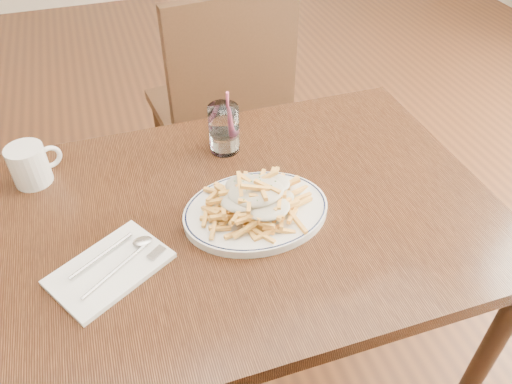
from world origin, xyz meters
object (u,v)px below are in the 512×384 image
object	(u,v)px
fries_plate	(256,211)
water_glass	(224,131)
chair_far	(223,100)
table	(239,233)
loaded_fries	(256,195)
coffee_mug	(30,165)

from	to	relation	value
fries_plate	water_glass	world-z (taller)	water_glass
chair_far	water_glass	bearing A→B (deg)	-104.16
table	fries_plate	size ratio (longest dim) A/B	2.97
table	water_glass	bearing A→B (deg)	81.69
table	loaded_fries	world-z (taller)	loaded_fries
chair_far	coffee_mug	distance (m)	0.85
table	chair_far	size ratio (longest dim) A/B	1.21
fries_plate	loaded_fries	distance (m)	0.05
coffee_mug	chair_far	bearing A→B (deg)	40.43
chair_far	coffee_mug	size ratio (longest dim) A/B	8.03
table	chair_far	bearing A→B (deg)	77.59
chair_far	table	bearing A→B (deg)	-102.41
chair_far	fries_plate	world-z (taller)	chair_far
fries_plate	loaded_fries	size ratio (longest dim) A/B	1.50
fries_plate	loaded_fries	world-z (taller)	loaded_fries
chair_far	coffee_mug	world-z (taller)	chair_far
chair_far	water_glass	distance (m)	0.61
water_glass	coffee_mug	world-z (taller)	water_glass
chair_far	water_glass	size ratio (longest dim) A/B	5.66
coffee_mug	fries_plate	bearing A→B (deg)	-30.93
loaded_fries	fries_plate	bearing A→B (deg)	63.43
loaded_fries	water_glass	size ratio (longest dim) A/B	1.54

